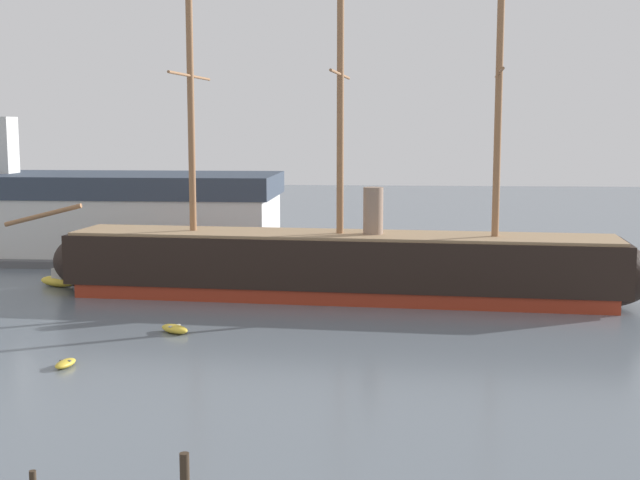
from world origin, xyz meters
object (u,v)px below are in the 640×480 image
motorboat_far_left (59,280)px  mooring_piling_right_pair (185,480)px  dinghy_mid_left (65,363)px  dockside_warehouse_left (40,215)px  tall_ship (340,264)px  dinghy_alongside_bow (175,329)px  motorboat_distant_centre (396,269)px

motorboat_far_left → mooring_piling_right_pair: bearing=-63.1°
dinghy_mid_left → dockside_warehouse_left: 50.70m
tall_ship → dinghy_alongside_bow: 18.41m
dinghy_mid_left → mooring_piling_right_pair: (12.43, -19.22, 0.87)m
motorboat_distant_centre → tall_ship: bearing=-111.1°
dinghy_alongside_bow → tall_ship: bearing=50.6°
dinghy_mid_left → dinghy_alongside_bow: 10.63m
tall_ship → motorboat_far_left: 27.71m
dinghy_mid_left → motorboat_far_left: motorboat_far_left is taller
dinghy_mid_left → motorboat_far_left: bearing=112.3°
motorboat_distant_centre → motorboat_far_left: bearing=-163.2°
tall_ship → dockside_warehouse_left: size_ratio=0.97×
motorboat_distant_centre → mooring_piling_right_pair: mooring_piling_right_pair is taller
dinghy_mid_left → dinghy_alongside_bow: (4.72, 9.53, 0.07)m
tall_ship → dinghy_mid_left: 28.80m
tall_ship → mooring_piling_right_pair: (-3.85, -42.81, -1.99)m
motorboat_far_left → motorboat_distant_centre: size_ratio=1.40×
mooring_piling_right_pair → dockside_warehouse_left: dockside_warehouse_left is taller
tall_ship → dinghy_mid_left: bearing=-124.6°
dockside_warehouse_left → mooring_piling_right_pair: bearing=-63.1°
dinghy_alongside_bow → motorboat_distant_centre: bearing=58.6°
tall_ship → mooring_piling_right_pair: size_ratio=26.59×
tall_ship → dockside_warehouse_left: (-37.02, 22.45, 1.81)m
motorboat_far_left → dinghy_mid_left: bearing=-67.7°
dinghy_alongside_bow → mooring_piling_right_pair: 29.78m
dinghy_mid_left → motorboat_far_left: size_ratio=0.47×
dinghy_alongside_bow → dockside_warehouse_left: dockside_warehouse_left is taller
motorboat_distant_centre → dockside_warehouse_left: bearing=167.8°
motorboat_far_left → dinghy_alongside_bow: bearing=-48.0°
dinghy_mid_left → mooring_piling_right_pair: bearing=-57.1°
mooring_piling_right_pair → dockside_warehouse_left: 73.30m
motorboat_distant_centre → mooring_piling_right_pair: (-8.98, -56.12, 0.65)m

